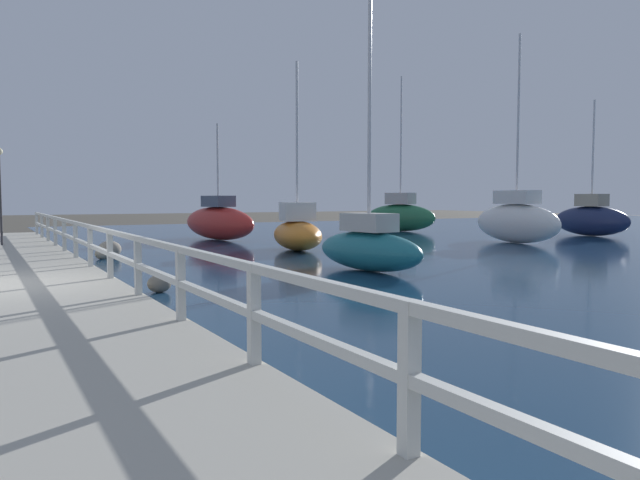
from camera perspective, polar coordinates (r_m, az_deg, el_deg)
railing at (r=12.35m, az=-18.67°, el=-0.45°), size 0.10×32.50×0.92m
boulder_upstream at (r=19.28m, az=-19.29°, el=-1.20°), size 0.42×0.38×0.32m
boulder_downstream at (r=19.73m, az=-18.67°, el=-0.80°), size 0.67×0.61×0.51m
boulder_mid_strip at (r=12.19m, az=-14.48°, el=-3.88°), size 0.45×0.41×0.34m
dock_lamp at (r=22.41m, az=-27.23°, el=5.10°), size 0.23×0.23×3.10m
sailboat_white at (r=25.96m, az=17.49°, el=1.72°), size 1.69×4.98×8.18m
sailboat_navy at (r=31.98m, az=23.54°, el=1.78°), size 1.18×4.07×6.34m
sailboat_teal at (r=15.26m, az=4.48°, el=-0.58°), size 1.53×3.67×7.03m
sailboat_green at (r=33.80m, az=7.35°, el=2.24°), size 2.66×4.43×8.22m
sailboat_orange at (r=21.28m, az=-2.10°, el=0.76°), size 2.41×3.97×6.36m
sailboat_red at (r=26.91m, az=-9.28°, el=1.66°), size 2.03×5.60×4.92m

